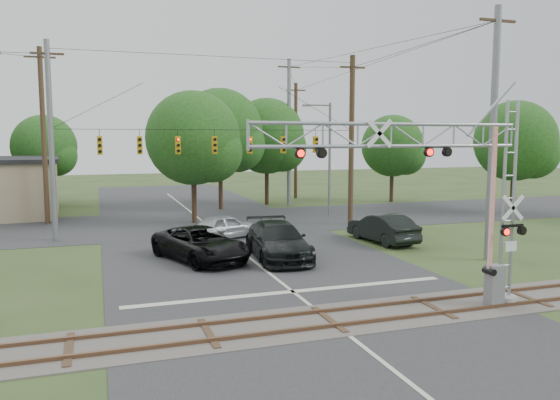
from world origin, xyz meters
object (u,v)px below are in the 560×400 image
object	(u,v)px
traffic_signal_span	(228,142)
streetlight	(328,153)
pickup_black	(201,244)
crossing_gantry	(438,183)
car_dark	(278,241)
sedan_silver	(225,226)

from	to	relation	value
traffic_signal_span	streetlight	size ratio (longest dim) A/B	2.25
traffic_signal_span	streetlight	distance (m)	9.66
pickup_black	streetlight	xyz separation A→B (m)	(11.95, 12.03, 3.98)
crossing_gantry	streetlight	world-z (taller)	streetlight
car_dark	streetlight	bearing A→B (deg)	62.32
pickup_black	sedan_silver	distance (m)	5.89
traffic_signal_span	pickup_black	size ratio (longest dim) A/B	3.25
crossing_gantry	streetlight	xyz separation A→B (m)	(5.77, 22.52, 0.35)
traffic_signal_span	car_dark	xyz separation A→B (m)	(0.46, -8.62, -4.82)
traffic_signal_span	sedan_silver	size ratio (longest dim) A/B	4.50
pickup_black	streetlight	world-z (taller)	streetlight
crossing_gantry	pickup_black	distance (m)	12.71
traffic_signal_span	sedan_silver	world-z (taller)	traffic_signal_span
crossing_gantry	pickup_black	size ratio (longest dim) A/B	1.70
crossing_gantry	sedan_silver	bearing A→B (deg)	103.25
crossing_gantry	car_dark	bearing A→B (deg)	104.06
car_dark	traffic_signal_span	bearing A→B (deg)	98.13
traffic_signal_span	streetlight	xyz separation A→B (m)	(8.67, 4.16, -0.90)
crossing_gantry	sedan_silver	size ratio (longest dim) A/B	2.35
car_dark	crossing_gantry	bearing A→B (deg)	-70.89
pickup_black	car_dark	xyz separation A→B (m)	(3.74, -0.74, 0.07)
crossing_gantry	streetlight	distance (m)	23.25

